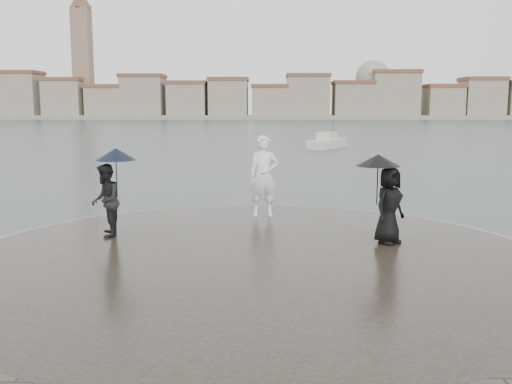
{
  "coord_description": "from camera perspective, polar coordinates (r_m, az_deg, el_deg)",
  "views": [
    {
      "loc": [
        0.32,
        -7.74,
        3.3
      ],
      "look_at": [
        0.0,
        4.8,
        1.45
      ],
      "focal_mm": 40.0,
      "sensor_mm": 36.0,
      "label": 1
    }
  ],
  "objects": [
    {
      "name": "visitor_right",
      "position": [
        12.71,
        12.89,
        -0.17
      ],
      "size": [
        1.23,
        1.08,
        1.95
      ],
      "color": "black",
      "rests_on": "quay_tip"
    },
    {
      "name": "visitor_left",
      "position": [
        13.45,
        -14.61,
        0.15
      ],
      "size": [
        1.12,
        1.04,
        2.04
      ],
      "color": "black",
      "rests_on": "quay_tip"
    },
    {
      "name": "far_skyline",
      "position": [
        168.59,
        -0.78,
        9.19
      ],
      "size": [
        260.0,
        20.0,
        37.0
      ],
      "color": "gray",
      "rests_on": "ground"
    },
    {
      "name": "kerb_ring",
      "position": [
        11.67,
        -0.17,
        -7.21
      ],
      "size": [
        12.5,
        12.5,
        0.32
      ],
      "primitive_type": "cylinder",
      "color": "gray",
      "rests_on": "ground"
    },
    {
      "name": "statue",
      "position": [
        15.53,
        0.78,
        1.6
      ],
      "size": [
        0.84,
        0.58,
        2.21
      ],
      "primitive_type": "imported",
      "rotation": [
        0.0,
        0.0,
        0.07
      ],
      "color": "white",
      "rests_on": "quay_tip"
    },
    {
      "name": "ground",
      "position": [
        8.42,
        -0.87,
        -14.7
      ],
      "size": [
        400.0,
        400.0,
        0.0
      ],
      "primitive_type": "plane",
      "color": "#2B3835",
      "rests_on": "ground"
    },
    {
      "name": "quay_tip",
      "position": [
        11.67,
        -0.17,
        -7.12
      ],
      "size": [
        11.9,
        11.9,
        0.36
      ],
      "primitive_type": "cylinder",
      "color": "#2D261E",
      "rests_on": "ground"
    },
    {
      "name": "boats",
      "position": [
        49.22,
        19.5,
        4.52
      ],
      "size": [
        25.7,
        5.68,
        1.5
      ],
      "color": "beige",
      "rests_on": "ground"
    }
  ]
}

